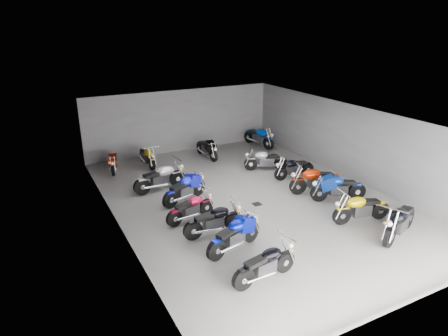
{
  "coord_description": "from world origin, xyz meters",
  "views": [
    {
      "loc": [
        -7.39,
        -11.98,
        6.49
      ],
      "look_at": [
        -0.53,
        1.16,
        1.0
      ],
      "focal_mm": 32.0,
      "sensor_mm": 36.0,
      "label": 1
    }
  ],
  "objects_px": {
    "motorcycle_right_d": "(316,180)",
    "motorcycle_back_d": "(207,148)",
    "motorcycle_left_c": "(214,220)",
    "motorcycle_left_d": "(191,208)",
    "motorcycle_left_f": "(160,178)",
    "motorcycle_back_b": "(147,156)",
    "motorcycle_left_b": "(235,235)",
    "motorcycle_right_b": "(361,208)",
    "motorcycle_right_e": "(294,168)",
    "motorcycle_back_f": "(259,137)",
    "motorcycle_right_a": "(400,221)",
    "motorcycle_right_f": "(265,160)",
    "motorcycle_left_a": "(265,264)",
    "motorcycle_back_a": "(114,161)",
    "drain_grate": "(257,204)",
    "motorcycle_right_c": "(338,188)",
    "motorcycle_left_e": "(185,189)"
  },
  "relations": [
    {
      "from": "motorcycle_back_d",
      "to": "motorcycle_back_b",
      "type": "bearing_deg",
      "value": -6.43
    },
    {
      "from": "motorcycle_right_a",
      "to": "motorcycle_right_d",
      "type": "distance_m",
      "value": 3.99
    },
    {
      "from": "motorcycle_left_b",
      "to": "motorcycle_back_b",
      "type": "height_order",
      "value": "motorcycle_left_b"
    },
    {
      "from": "motorcycle_left_e",
      "to": "motorcycle_right_c",
      "type": "xyz_separation_m",
      "value": [
        5.18,
        -2.62,
        0.01
      ]
    },
    {
      "from": "motorcycle_right_d",
      "to": "motorcycle_left_e",
      "type": "bearing_deg",
      "value": 87.02
    },
    {
      "from": "motorcycle_right_e",
      "to": "motorcycle_back_f",
      "type": "xyz_separation_m",
      "value": [
        1.17,
        4.7,
        0.07
      ]
    },
    {
      "from": "motorcycle_right_f",
      "to": "motorcycle_left_a",
      "type": "bearing_deg",
      "value": 171.52
    },
    {
      "from": "motorcycle_left_a",
      "to": "motorcycle_left_b",
      "type": "height_order",
      "value": "motorcycle_left_b"
    },
    {
      "from": "drain_grate",
      "to": "motorcycle_left_c",
      "type": "height_order",
      "value": "motorcycle_left_c"
    },
    {
      "from": "drain_grate",
      "to": "motorcycle_right_b",
      "type": "height_order",
      "value": "motorcycle_right_b"
    },
    {
      "from": "drain_grate",
      "to": "motorcycle_left_c",
      "type": "distance_m",
      "value": 2.77
    },
    {
      "from": "motorcycle_left_e",
      "to": "motorcycle_right_f",
      "type": "bearing_deg",
      "value": 85.41
    },
    {
      "from": "motorcycle_left_b",
      "to": "motorcycle_right_d",
      "type": "bearing_deg",
      "value": 97.6
    },
    {
      "from": "motorcycle_left_b",
      "to": "motorcycle_back_a",
      "type": "xyz_separation_m",
      "value": [
        -1.64,
        8.46,
        -0.05
      ]
    },
    {
      "from": "motorcycle_left_a",
      "to": "motorcycle_back_b",
      "type": "xyz_separation_m",
      "value": [
        -0.07,
        10.07,
        0.0
      ]
    },
    {
      "from": "drain_grate",
      "to": "motorcycle_left_e",
      "type": "distance_m",
      "value": 2.78
    },
    {
      "from": "motorcycle_right_e",
      "to": "motorcycle_right_f",
      "type": "height_order",
      "value": "motorcycle_right_f"
    },
    {
      "from": "motorcycle_back_a",
      "to": "motorcycle_back_d",
      "type": "xyz_separation_m",
      "value": [
        4.58,
        -0.29,
        0.04
      ]
    },
    {
      "from": "motorcycle_right_a",
      "to": "motorcycle_right_d",
      "type": "relative_size",
      "value": 1.02
    },
    {
      "from": "drain_grate",
      "to": "motorcycle_back_d",
      "type": "relative_size",
      "value": 0.15
    },
    {
      "from": "motorcycle_right_a",
      "to": "motorcycle_right_f",
      "type": "xyz_separation_m",
      "value": [
        -0.41,
        7.08,
        -0.08
      ]
    },
    {
      "from": "motorcycle_left_b",
      "to": "motorcycle_right_a",
      "type": "relative_size",
      "value": 0.92
    },
    {
      "from": "motorcycle_left_b",
      "to": "motorcycle_right_a",
      "type": "xyz_separation_m",
      "value": [
        4.98,
        -1.74,
        0.05
      ]
    },
    {
      "from": "drain_grate",
      "to": "motorcycle_back_f",
      "type": "xyz_separation_m",
      "value": [
        4.01,
        6.23,
        0.54
      ]
    },
    {
      "from": "motorcycle_right_d",
      "to": "motorcycle_back_d",
      "type": "xyz_separation_m",
      "value": [
        -1.99,
        5.92,
        -0.04
      ]
    },
    {
      "from": "motorcycle_right_c",
      "to": "motorcycle_back_b",
      "type": "relative_size",
      "value": 1.02
    },
    {
      "from": "motorcycle_left_c",
      "to": "motorcycle_left_b",
      "type": "bearing_deg",
      "value": 7.46
    },
    {
      "from": "motorcycle_right_e",
      "to": "motorcycle_back_a",
      "type": "relative_size",
      "value": 1.06
    },
    {
      "from": "motorcycle_left_c",
      "to": "motorcycle_left_d",
      "type": "distance_m",
      "value": 1.27
    },
    {
      "from": "motorcycle_right_f",
      "to": "motorcycle_back_d",
      "type": "distance_m",
      "value": 3.26
    },
    {
      "from": "motorcycle_left_c",
      "to": "motorcycle_back_d",
      "type": "distance_m",
      "value": 7.68
    },
    {
      "from": "motorcycle_left_d",
      "to": "motorcycle_back_f",
      "type": "bearing_deg",
      "value": 120.48
    },
    {
      "from": "motorcycle_right_b",
      "to": "motorcycle_right_d",
      "type": "xyz_separation_m",
      "value": [
        0.26,
        2.65,
        0.03
      ]
    },
    {
      "from": "motorcycle_left_f",
      "to": "motorcycle_back_d",
      "type": "height_order",
      "value": "motorcycle_left_f"
    },
    {
      "from": "motorcycle_right_c",
      "to": "motorcycle_left_f",
      "type": "bearing_deg",
      "value": 75.44
    },
    {
      "from": "motorcycle_left_b",
      "to": "drain_grate",
      "type": "bearing_deg",
      "value": 119.4
    },
    {
      "from": "motorcycle_left_d",
      "to": "motorcycle_right_b",
      "type": "bearing_deg",
      "value": 48.78
    },
    {
      "from": "drain_grate",
      "to": "motorcycle_back_f",
      "type": "height_order",
      "value": "motorcycle_back_f"
    },
    {
      "from": "motorcycle_left_c",
      "to": "motorcycle_right_a",
      "type": "distance_m",
      "value": 5.85
    },
    {
      "from": "motorcycle_left_a",
      "to": "motorcycle_left_f",
      "type": "xyz_separation_m",
      "value": [
        -0.46,
        7.01,
        0.05
      ]
    },
    {
      "from": "motorcycle_right_f",
      "to": "motorcycle_right_d",
      "type": "bearing_deg",
      "value": -148.77
    },
    {
      "from": "motorcycle_left_f",
      "to": "motorcycle_back_b",
      "type": "bearing_deg",
      "value": 166.4
    },
    {
      "from": "motorcycle_right_a",
      "to": "motorcycle_right_e",
      "type": "distance_m",
      "value": 5.66
    },
    {
      "from": "motorcycle_left_f",
      "to": "motorcycle_back_d",
      "type": "bearing_deg",
      "value": 123.4
    },
    {
      "from": "motorcycle_back_d",
      "to": "motorcycle_left_f",
      "type": "bearing_deg",
      "value": 37.53
    },
    {
      "from": "motorcycle_left_a",
      "to": "motorcycle_back_d",
      "type": "distance_m",
      "value": 10.27
    },
    {
      "from": "motorcycle_back_b",
      "to": "motorcycle_back_d",
      "type": "xyz_separation_m",
      "value": [
        3.02,
        -0.23,
        0.01
      ]
    },
    {
      "from": "motorcycle_left_d",
      "to": "motorcycle_back_f",
      "type": "distance_m",
      "value": 9.16
    },
    {
      "from": "motorcycle_left_b",
      "to": "motorcycle_left_d",
      "type": "xyz_separation_m",
      "value": [
        -0.4,
        2.37,
        -0.05
      ]
    },
    {
      "from": "motorcycle_left_b",
      "to": "motorcycle_right_b",
      "type": "distance_m",
      "value": 4.69
    }
  ]
}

